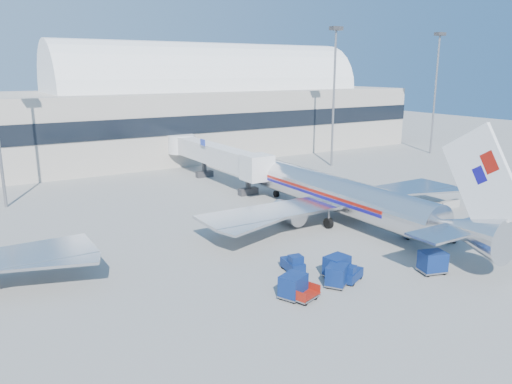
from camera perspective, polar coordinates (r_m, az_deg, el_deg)
ground at (r=45.17m, az=3.83°, el=-6.85°), size 260.00×260.00×0.00m
terminal at (r=91.36m, az=-24.74°, el=7.30°), size 170.00×28.15×21.00m
airliner_main at (r=53.65m, az=9.82°, el=-0.40°), size 32.00×37.26×12.07m
jetbridge_near at (r=73.67m, az=-5.22°, el=4.40°), size 4.40×27.50×6.25m
mast_east at (r=84.42m, az=8.96°, el=12.90°), size 2.00×1.20×22.60m
mast_far_east at (r=102.39m, az=19.94°, el=12.40°), size 2.00×1.20×22.60m
barrier_near at (r=58.13m, az=17.30°, el=-2.25°), size 3.00×0.55×0.90m
barrier_mid at (r=60.59m, az=19.37°, el=-1.77°), size 3.00×0.55×0.90m
barrier_far at (r=63.13m, az=21.27°, el=-1.32°), size 3.00×0.55×0.90m
tug_lead at (r=39.54m, az=10.78°, el=-9.15°), size 2.47×1.93×1.44m
tug_right at (r=50.81m, az=17.60°, el=-4.30°), size 2.55×2.13×1.49m
tug_left at (r=40.70m, az=4.27°, el=-8.18°), size 1.52×2.51×1.54m
cart_train_a at (r=40.08m, az=9.22°, el=-8.34°), size 2.19×1.82×1.73m
cart_train_b at (r=38.52m, az=9.24°, el=-9.35°), size 2.36×2.25×1.66m
cart_train_c at (r=36.29m, az=4.27°, el=-10.62°), size 2.41×2.17×1.74m
cart_solo_near at (r=42.70m, az=19.54°, el=-7.52°), size 2.41×2.08×1.80m
cart_solo_far at (r=50.71m, az=20.75°, el=-4.29°), size 2.48×2.32×1.75m
cart_open_red at (r=36.18m, az=5.64°, el=-11.71°), size 2.25×1.88×0.52m
ramp_worker at (r=51.71m, az=25.79°, el=-4.60°), size 0.70×0.67×1.61m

